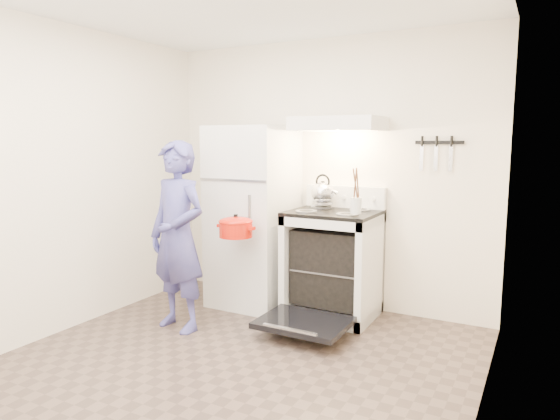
% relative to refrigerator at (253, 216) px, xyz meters
% --- Properties ---
extents(floor, '(3.60, 3.60, 0.00)m').
position_rel_refrigerator_xyz_m(floor, '(0.58, -1.45, -0.85)').
color(floor, brown).
rests_on(floor, ground).
extents(back_wall, '(3.20, 0.02, 2.50)m').
position_rel_refrigerator_xyz_m(back_wall, '(0.58, 0.35, 0.40)').
color(back_wall, '#F1E2C9').
rests_on(back_wall, ground).
extents(refrigerator, '(0.70, 0.70, 1.70)m').
position_rel_refrigerator_xyz_m(refrigerator, '(0.00, 0.00, 0.00)').
color(refrigerator, silver).
rests_on(refrigerator, floor).
extents(stove_body, '(0.76, 0.65, 0.92)m').
position_rel_refrigerator_xyz_m(stove_body, '(0.81, 0.02, -0.39)').
color(stove_body, silver).
rests_on(stove_body, floor).
extents(cooktop, '(0.76, 0.65, 0.03)m').
position_rel_refrigerator_xyz_m(cooktop, '(0.81, 0.02, 0.09)').
color(cooktop, black).
rests_on(cooktop, stove_body).
extents(backsplash, '(0.76, 0.07, 0.20)m').
position_rel_refrigerator_xyz_m(backsplash, '(0.81, 0.31, 0.20)').
color(backsplash, silver).
rests_on(backsplash, cooktop).
extents(oven_door, '(0.70, 0.54, 0.04)m').
position_rel_refrigerator_xyz_m(oven_door, '(0.81, -0.57, -0.72)').
color(oven_door, black).
rests_on(oven_door, floor).
extents(oven_rack, '(0.60, 0.52, 0.01)m').
position_rel_refrigerator_xyz_m(oven_rack, '(0.81, 0.02, -0.41)').
color(oven_rack, slate).
rests_on(oven_rack, stove_body).
extents(range_hood, '(0.76, 0.50, 0.12)m').
position_rel_refrigerator_xyz_m(range_hood, '(0.81, 0.10, 0.86)').
color(range_hood, silver).
rests_on(range_hood, back_wall).
extents(knife_strip, '(0.40, 0.02, 0.03)m').
position_rel_refrigerator_xyz_m(knife_strip, '(1.63, 0.33, 0.70)').
color(knife_strip, black).
rests_on(knife_strip, back_wall).
extents(pizza_stone, '(0.32, 0.32, 0.02)m').
position_rel_refrigerator_xyz_m(pizza_stone, '(0.81, 0.12, -0.40)').
color(pizza_stone, '#886648').
rests_on(pizza_stone, oven_rack).
extents(tea_kettle, '(0.26, 0.21, 0.31)m').
position_rel_refrigerator_xyz_m(tea_kettle, '(0.65, 0.15, 0.26)').
color(tea_kettle, '#B8B8BD').
rests_on(tea_kettle, cooktop).
extents(utensil_jar, '(0.11, 0.11, 0.13)m').
position_rel_refrigerator_xyz_m(utensil_jar, '(1.10, -0.22, 0.20)').
color(utensil_jar, silver).
rests_on(utensil_jar, cooktop).
extents(person, '(0.62, 0.46, 1.57)m').
position_rel_refrigerator_xyz_m(person, '(-0.20, -0.87, -0.07)').
color(person, navy).
rests_on(person, floor).
extents(dutch_oven, '(0.35, 0.28, 0.23)m').
position_rel_refrigerator_xyz_m(dutch_oven, '(0.17, -0.56, -0.02)').
color(dutch_oven, '#BC1507').
rests_on(dutch_oven, person).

